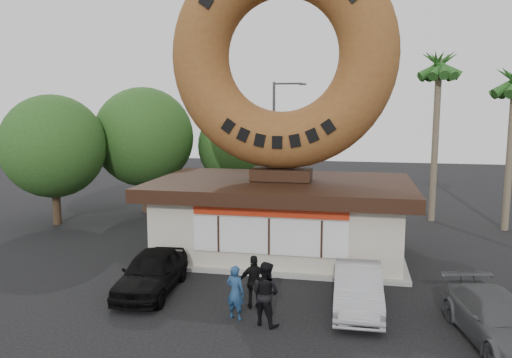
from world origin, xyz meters
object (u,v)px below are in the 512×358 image
at_px(person_center, 265,293).
at_px(car_black, 152,272).
at_px(person_right, 254,282).
at_px(car_grey, 497,319).
at_px(car_silver, 358,288).
at_px(person_left, 235,292).
at_px(street_lamp, 276,138).
at_px(donut_shop, 281,214).
at_px(giant_donut, 282,55).

distance_m(person_center, car_black, 4.75).
height_order(person_right, car_black, person_right).
bearing_deg(car_grey, car_silver, 146.62).
bearing_deg(person_right, car_grey, 154.58).
relative_size(person_left, person_center, 0.87).
bearing_deg(person_left, car_black, -7.97).
bearing_deg(car_silver, street_lamp, 107.17).
relative_size(donut_shop, giant_donut, 1.16).
xyz_separation_m(giant_donut, person_center, (0.65, -7.40, -7.65)).
distance_m(car_black, car_silver, 7.10).
bearing_deg(street_lamp, person_center, -81.82).
height_order(giant_donut, car_silver, giant_donut).
bearing_deg(car_black, person_right, -13.84).
height_order(person_left, car_grey, person_left).
bearing_deg(street_lamp, giant_donut, -79.49).
relative_size(car_black, car_silver, 1.01).
relative_size(person_center, car_grey, 0.43).
distance_m(donut_shop, giant_donut, 6.85).
xyz_separation_m(person_left, person_right, (0.41, 0.92, 0.03)).
relative_size(person_left, car_grey, 0.38).
bearing_deg(person_left, car_silver, -140.36).
relative_size(person_left, car_black, 0.39).
distance_m(person_left, car_black, 3.78).
bearing_deg(street_lamp, car_black, -96.90).
bearing_deg(car_black, giant_donut, 52.46).
bearing_deg(person_center, donut_shop, -61.61).
xyz_separation_m(donut_shop, person_center, (0.65, -7.38, -0.80)).
distance_m(car_silver, car_grey, 4.08).
height_order(person_center, car_silver, person_center).
xyz_separation_m(street_lamp, car_black, (-1.89, -15.59, -3.75)).
distance_m(giant_donut, person_center, 10.66).
bearing_deg(donut_shop, street_lamp, 100.50).
relative_size(giant_donut, person_center, 4.97).
xyz_separation_m(person_right, car_grey, (7.05, -0.93, -0.22)).
distance_m(street_lamp, person_left, 17.64).
xyz_separation_m(person_center, person_right, (-0.56, 1.12, -0.09)).
xyz_separation_m(donut_shop, person_right, (0.08, -6.26, -0.89)).
bearing_deg(car_grey, street_lamp, 106.29).
bearing_deg(giant_donut, car_grey, -45.27).
xyz_separation_m(person_right, car_black, (-3.83, 0.68, -0.14)).
relative_size(person_left, person_right, 0.97).
xyz_separation_m(person_center, car_silver, (2.71, 1.72, -0.27)).
distance_m(donut_shop, person_right, 6.32).
bearing_deg(giant_donut, car_black, -123.78).
bearing_deg(giant_donut, person_center, -85.01).
xyz_separation_m(donut_shop, person_left, (-0.32, -7.18, -0.92)).
bearing_deg(giant_donut, donut_shop, -90.00).
bearing_deg(person_right, donut_shop, -107.11).
bearing_deg(car_black, person_center, -26.10).
height_order(donut_shop, giant_donut, giant_donut).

